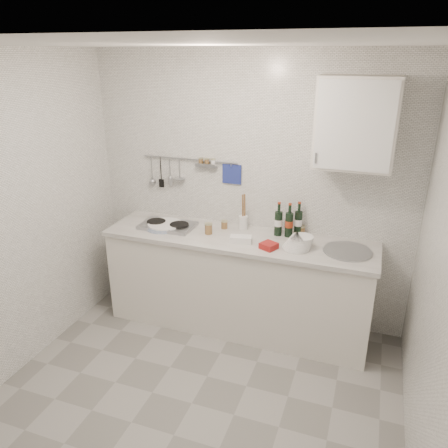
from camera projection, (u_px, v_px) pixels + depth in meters
name	position (u px, v px, depth m)	size (l,w,h in m)	color
floor	(192.00, 403.00, 3.28)	(3.00, 3.00, 0.00)	slate
ceiling	(179.00, 44.00, 2.36)	(3.00, 3.00, 0.00)	silver
back_wall	(249.00, 192.00, 4.05)	(3.00, 0.02, 2.50)	silver
wall_left	(5.00, 224.00, 3.29)	(0.02, 2.80, 2.50)	silver
wall_right	(441.00, 293.00, 2.35)	(0.02, 2.80, 2.50)	silver
counter	(238.00, 284.00, 4.08)	(2.44, 0.64, 0.96)	silver
wall_rail	(188.00, 169.00, 4.14)	(0.98, 0.09, 0.34)	#93969B
wall_cabinet	(356.00, 123.00, 3.35)	(0.60, 0.38, 0.70)	silver
plate_stack_hob	(164.00, 225.00, 4.10)	(0.34, 0.34, 0.04)	#4768A2
plate_stack_sink	(299.00, 243.00, 3.65)	(0.25, 0.24, 0.11)	white
wine_bottles	(289.00, 219.00, 3.88)	(0.24, 0.14, 0.31)	black
butter_dish	(241.00, 239.00, 3.78)	(0.19, 0.09, 0.06)	white
strawberry_punnet	(269.00, 246.00, 3.66)	(0.12, 0.12, 0.05)	#AE2213
utensil_crock	(243.00, 221.00, 4.05)	(0.08, 0.08, 0.35)	white
jar_a	(224.00, 224.00, 4.07)	(0.06, 0.06, 0.08)	brown
jar_b	(301.00, 230.00, 3.94)	(0.07, 0.07, 0.08)	brown
jar_c	(296.00, 237.00, 3.81)	(0.06, 0.06, 0.07)	brown
jar_d	(209.00, 228.00, 3.95)	(0.07, 0.07, 0.10)	brown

